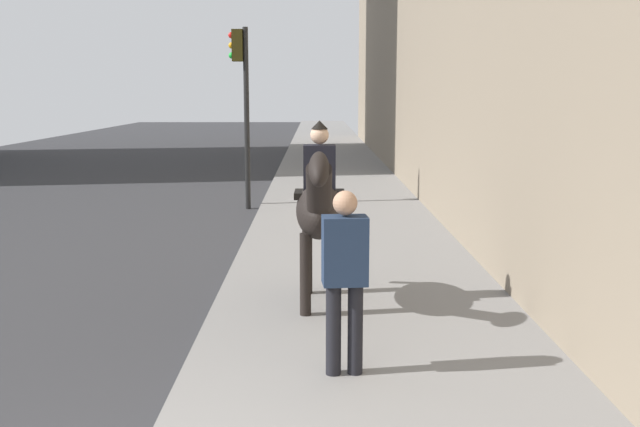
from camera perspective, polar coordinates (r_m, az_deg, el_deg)
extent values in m
ellipsoid|color=black|center=(8.49, -0.04, 0.30)|extent=(1.51, 0.58, 0.66)
cylinder|color=black|center=(8.19, 1.06, -4.92)|extent=(0.13, 0.13, 0.97)
cylinder|color=black|center=(8.19, -1.18, -4.92)|extent=(0.13, 0.13, 0.97)
cylinder|color=black|center=(9.07, 0.99, -3.48)|extent=(0.13, 0.13, 0.97)
cylinder|color=black|center=(9.07, -1.03, -3.48)|extent=(0.13, 0.13, 0.97)
cylinder|color=black|center=(7.67, -0.08, 1.91)|extent=(0.64, 0.29, 0.68)
ellipsoid|color=black|center=(7.44, -0.09, 3.59)|extent=(0.63, 0.23, 0.49)
cylinder|color=black|center=(9.21, -0.01, 0.42)|extent=(0.28, 0.10, 0.55)
cube|color=black|center=(8.51, -0.04, 1.56)|extent=(0.45, 0.61, 0.08)
cube|color=black|center=(8.47, -0.04, 3.67)|extent=(0.28, 0.38, 0.55)
sphere|color=#D8AD8C|center=(8.44, -0.04, 6.33)|extent=(0.22, 0.22, 0.22)
cone|color=black|center=(8.43, -0.04, 7.15)|extent=(0.20, 0.20, 0.10)
cylinder|color=black|center=(6.54, 1.09, -9.30)|extent=(0.14, 0.14, 0.85)
cylinder|color=black|center=(6.56, 2.85, -9.24)|extent=(0.14, 0.14, 0.85)
cube|color=#1E2D47|center=(6.34, 2.01, -2.99)|extent=(0.29, 0.42, 0.62)
sphere|color=tan|center=(6.26, 2.03, 0.85)|extent=(0.22, 0.22, 0.22)
cylinder|color=black|center=(16.28, -5.90, 7.49)|extent=(0.12, 0.12, 4.09)
cube|color=#2D280C|center=(16.32, -6.65, 13.27)|extent=(0.20, 0.24, 0.70)
sphere|color=red|center=(16.35, -7.13, 14.02)|extent=(0.14, 0.14, 0.14)
sphere|color=orange|center=(16.33, -7.12, 13.25)|extent=(0.14, 0.14, 0.14)
sphere|color=green|center=(16.32, -7.10, 12.48)|extent=(0.14, 0.14, 0.14)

